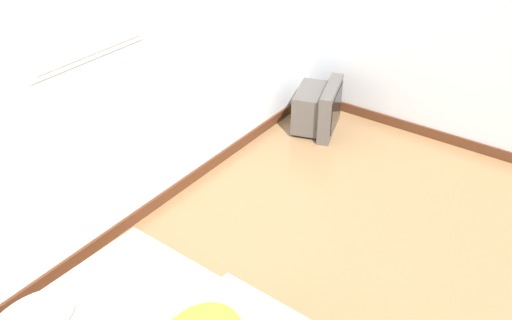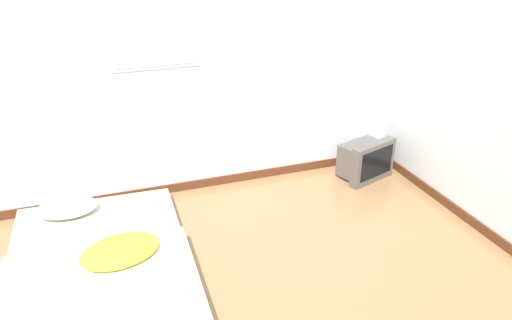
{
  "view_description": "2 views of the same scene",
  "coord_description": "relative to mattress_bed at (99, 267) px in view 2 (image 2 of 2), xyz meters",
  "views": [
    {
      "loc": [
        -1.76,
        -0.08,
        2.56
      ],
      "look_at": [
        0.74,
        1.71,
        0.58
      ],
      "focal_mm": 40.0,
      "sensor_mm": 36.0,
      "label": 1
    },
    {
      "loc": [
        -0.46,
        -2.05,
        2.49
      ],
      "look_at": [
        0.89,
        1.77,
        0.56
      ],
      "focal_mm": 35.0,
      "sensor_mm": 36.0,
      "label": 2
    }
  ],
  "objects": [
    {
      "name": "crt_tv",
      "position": [
        2.8,
        0.81,
        0.1
      ],
      "size": [
        0.61,
        0.5,
        0.43
      ],
      "color": "#56514C",
      "rests_on": "ground_plane"
    },
    {
      "name": "mattress_bed",
      "position": [
        0.0,
        0.0,
        0.0
      ],
      "size": [
        1.44,
        2.05,
        0.29
      ],
      "color": "beige",
      "rests_on": "ground_plane"
    },
    {
      "name": "wall_back",
      "position": [
        0.57,
        1.2,
        1.19
      ],
      "size": [
        7.75,
        0.08,
        2.6
      ],
      "color": "silver",
      "rests_on": "ground_plane"
    }
  ]
}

